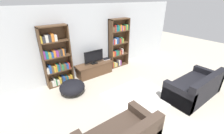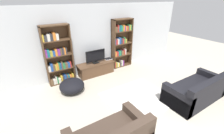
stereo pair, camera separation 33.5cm
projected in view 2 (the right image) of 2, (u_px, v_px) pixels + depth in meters
The scene contains 9 objects.
wall_back at pixel (94, 40), 5.77m from camera, with size 8.80×0.06×2.60m.
bookshelf_left at pixel (58, 58), 5.09m from camera, with size 0.91×0.30×2.04m.
bookshelf_right at pixel (121, 44), 6.32m from camera, with size 0.91×0.30×2.04m.
tv_stand at pixel (96, 68), 5.92m from camera, with size 1.46×0.51×0.48m.
television at pixel (96, 56), 5.70m from camera, with size 0.79×0.16×0.52m.
laptop at pixel (108, 59), 6.18m from camera, with size 0.29×0.23×0.03m.
area_rug at pixel (138, 98), 4.58m from camera, with size 1.89×1.67×0.02m.
couch_right_sofa at pixel (196, 91), 4.40m from camera, with size 1.90×0.91×0.83m.
beanbag_ottoman at pixel (72, 86), 4.81m from camera, with size 0.79×0.79×0.44m, color black.
Camera 2 is at (-2.44, -0.93, 2.81)m, focal length 24.00 mm.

